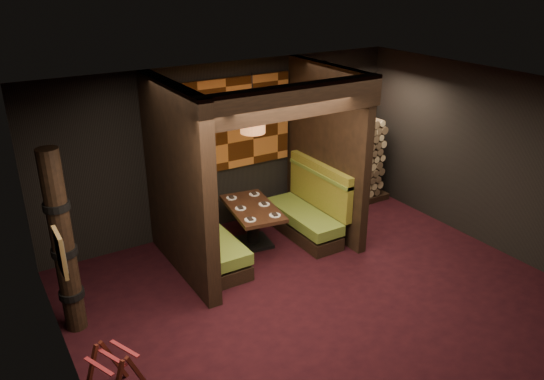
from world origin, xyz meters
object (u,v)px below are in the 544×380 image
Objects in this scene: dining_table at (253,220)px; pendant_lamp at (253,118)px; totem_column at (63,245)px; booth_bench_right at (308,213)px; luggage_rack at (115,374)px; booth_bench_left at (206,241)px; firewood_stack at (346,163)px.

dining_table is 1.71m from pendant_lamp.
booth_bench_right is at bearing 7.86° from totem_column.
pendant_lamp is 3.22m from totem_column.
luggage_rack is 1.73m from totem_column.
luggage_rack is at bearing -134.32° from booth_bench_left.
luggage_rack is (-3.90, -2.06, -0.05)m from booth_bench_right.
totem_column is at bearing -167.50° from pendant_lamp.
booth_bench_right is at bearing 27.80° from luggage_rack.
booth_bench_right is 4.10m from totem_column.
firewood_stack is at bearing 13.19° from totem_column.
pendant_lamp reaches higher than dining_table.
pendant_lamp is at bearing 12.50° from totem_column.
pendant_lamp is 0.38× the size of totem_column.
booth_bench_right is 0.92× the size of firewood_stack.
booth_bench_right is 2.10× the size of luggage_rack.
booth_bench_right is at bearing -9.44° from dining_table.
firewood_stack reaches higher than booth_bench_right.
luggage_rack is at bearing -143.33° from pendant_lamp.
booth_bench_left is 2.88m from luggage_rack.
firewood_stack is (2.34, 0.59, -1.34)m from pendant_lamp.
totem_column is 5.49m from firewood_stack.
dining_table is (0.91, 0.16, 0.05)m from booth_bench_left.
luggage_rack is 0.32× the size of totem_column.
totem_column is at bearing -165.25° from booth_bench_left.
totem_column is 1.39× the size of firewood_stack.
totem_column is at bearing -166.59° from dining_table.
pendant_lamp is at bearing 173.40° from booth_bench_right.
firewood_stack is at bearing 12.17° from booth_bench_left.
firewood_stack is (2.34, 0.54, 0.37)m from dining_table.
firewood_stack is (1.35, 0.70, 0.42)m from booth_bench_right.
booth_bench_left and booth_bench_right have the same top height.
booth_bench_left is 0.92× the size of firewood_stack.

